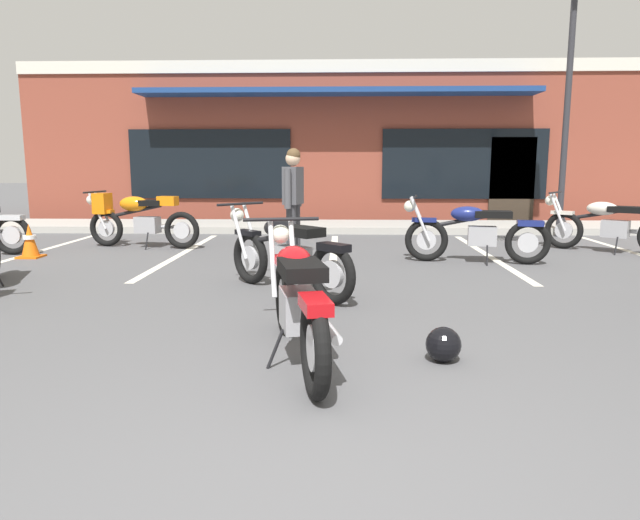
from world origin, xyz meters
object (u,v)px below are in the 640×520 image
motorcycle_red_sportbike (287,252)px  motorcycle_green_cafe_racer (475,232)px  motorcycle_blue_standard (137,217)px  traffic_cone (30,241)px  motorcycle_orange_scrambler (609,225)px  motorcycle_foreground_classic (297,298)px  parking_lot_lamp_post (573,56)px  helmet_on_pavement (443,344)px  person_in_shorts_foreground (293,197)px

motorcycle_red_sportbike → motorcycle_green_cafe_racer: size_ratio=0.79×
motorcycle_blue_standard → traffic_cone: (-1.29, -1.17, -0.27)m
motorcycle_red_sportbike → motorcycle_orange_scrambler: size_ratio=0.93×
motorcycle_foreground_classic → motorcycle_red_sportbike: size_ratio=1.25×
motorcycle_foreground_classic → parking_lot_lamp_post: bearing=57.6°
traffic_cone → helmet_on_pavement: bearing=-39.5°
motorcycle_foreground_classic → motorcycle_red_sportbike: bearing=97.2°
motorcycle_blue_standard → helmet_on_pavement: size_ratio=8.06×
person_in_shorts_foreground → helmet_on_pavement: size_ratio=6.44×
person_in_shorts_foreground → helmet_on_pavement: 4.92m
motorcycle_red_sportbike → motorcycle_orange_scrambler: (5.00, 3.21, 0.00)m
motorcycle_blue_standard → motorcycle_orange_scrambler: size_ratio=1.17×
motorcycle_blue_standard → traffic_cone: bearing=-137.6°
motorcycle_green_cafe_racer → helmet_on_pavement: bearing=-105.6°
motorcycle_red_sportbike → parking_lot_lamp_post: (5.00, 5.24, 3.01)m
motorcycle_blue_standard → person_in_shorts_foreground: 3.08m
motorcycle_foreground_classic → person_in_shorts_foreground: 4.63m
motorcycle_orange_scrambler → motorcycle_blue_standard: bearing=177.7°
person_in_shorts_foreground → parking_lot_lamp_post: 6.39m
motorcycle_orange_scrambler → helmet_on_pavement: (-3.65, -5.46, -0.33)m
helmet_on_pavement → motorcycle_orange_scrambler: bearing=56.3°
motorcycle_foreground_classic → motorcycle_red_sportbike: 2.23m
motorcycle_foreground_classic → helmet_on_pavement: bearing=-1.7°
motorcycle_orange_scrambler → helmet_on_pavement: size_ratio=6.90×
motorcycle_foreground_classic → traffic_cone: size_ratio=3.93×
person_in_shorts_foreground → motorcycle_foreground_classic: bearing=-85.0°
motorcycle_red_sportbike → traffic_cone: motorcycle_red_sportbike is taller
motorcycle_foreground_classic → traffic_cone: 6.43m
person_in_shorts_foreground → motorcycle_green_cafe_racer: bearing=-5.4°
motorcycle_foreground_classic → parking_lot_lamp_post: 9.32m
motorcycle_orange_scrambler → person_in_shorts_foreground: 5.21m
motorcycle_foreground_classic → parking_lot_lamp_post: parking_lot_lamp_post is taller
motorcycle_orange_scrambler → helmet_on_pavement: motorcycle_orange_scrambler is taller
motorcycle_foreground_classic → motorcycle_blue_standard: size_ratio=0.99×
person_in_shorts_foreground → motorcycle_orange_scrambler: bearing=9.3°
motorcycle_foreground_classic → person_in_shorts_foreground: person_in_shorts_foreground is taller
motorcycle_foreground_classic → motorcycle_red_sportbike: same height
traffic_cone → parking_lot_lamp_post: 10.19m
motorcycle_red_sportbike → traffic_cone: size_ratio=3.14×
motorcycle_green_cafe_racer → parking_lot_lamp_post: bearing=52.1°
motorcycle_green_cafe_racer → traffic_cone: 6.81m
motorcycle_foreground_classic → motorcycle_green_cafe_racer: (2.29, 4.33, 0.00)m
motorcycle_red_sportbike → motorcycle_orange_scrambler: bearing=32.7°
motorcycle_red_sportbike → parking_lot_lamp_post: parking_lot_lamp_post is taller
motorcycle_blue_standard → traffic_cone: size_ratio=3.95×
parking_lot_lamp_post → motorcycle_blue_standard: bearing=-167.9°
motorcycle_blue_standard → person_in_shorts_foreground: person_in_shorts_foreground is taller
motorcycle_red_sportbike → parking_lot_lamp_post: bearing=46.3°
motorcycle_red_sportbike → traffic_cone: (-4.23, 2.36, -0.20)m
person_in_shorts_foreground → parking_lot_lamp_post: size_ratio=0.31×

